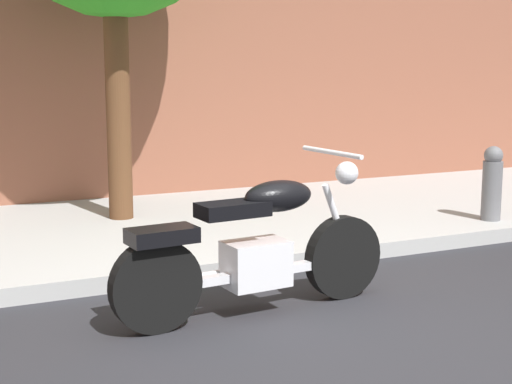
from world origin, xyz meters
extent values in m
plane|color=#28282D|center=(0.00, 0.00, 0.00)|extent=(60.00, 60.00, 0.00)
cube|color=#AAAAAA|center=(0.00, 3.26, 0.07)|extent=(18.71, 3.38, 0.14)
cylinder|color=black|center=(0.51, 0.74, 0.31)|extent=(0.63, 0.16, 0.62)
cylinder|color=black|center=(-0.98, 0.62, 0.31)|extent=(0.63, 0.16, 0.62)
cube|color=silver|center=(-0.23, 0.68, 0.36)|extent=(0.46, 0.32, 0.32)
cube|color=silver|center=(-0.23, 0.68, 0.29)|extent=(1.35, 0.19, 0.06)
ellipsoid|color=black|center=(-0.06, 0.69, 0.82)|extent=(0.54, 0.30, 0.22)
cube|color=black|center=(-0.41, 0.66, 0.76)|extent=(0.50, 0.28, 0.10)
cube|color=black|center=(-0.93, 0.62, 0.64)|extent=(0.46, 0.28, 0.10)
cylinder|color=silver|center=(0.45, 0.73, 0.59)|extent=(0.27, 0.07, 0.58)
cylinder|color=silver|center=(0.39, 0.73, 1.10)|extent=(0.09, 0.70, 0.04)
sphere|color=silver|center=(0.53, 0.74, 0.94)|extent=(0.17, 0.17, 0.17)
cylinder|color=silver|center=(-0.50, 0.82, 0.26)|extent=(0.80, 0.16, 0.09)
cylinder|color=brown|center=(-0.37, 3.69, 1.36)|extent=(0.25, 0.25, 2.71)
cylinder|color=slate|center=(3.05, 1.96, 0.38)|extent=(0.20, 0.20, 0.75)
sphere|color=slate|center=(3.05, 1.96, 0.81)|extent=(0.19, 0.19, 0.19)
camera|label=1|loc=(-2.41, -3.91, 1.72)|focal=53.06mm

